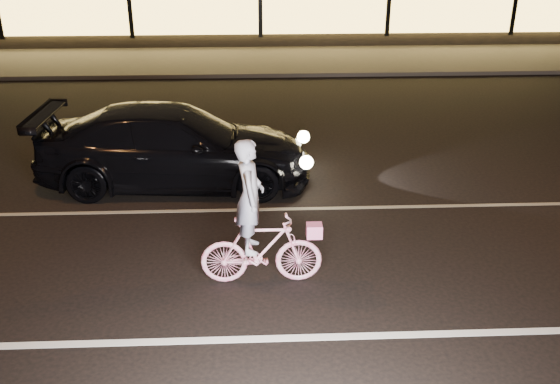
{
  "coord_description": "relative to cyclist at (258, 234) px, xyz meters",
  "views": [
    {
      "loc": [
        -0.3,
        -7.54,
        4.71
      ],
      "look_at": [
        0.06,
        0.6,
        0.97
      ],
      "focal_mm": 40.0,
      "sensor_mm": 36.0,
      "label": 1
    }
  ],
  "objects": [
    {
      "name": "cyclist",
      "position": [
        0.0,
        0.0,
        0.0
      ],
      "size": [
        1.65,
        0.57,
        2.08
      ],
      "rotation": [
        0.0,
        0.0,
        1.57
      ],
      "color": "#FF3B7D",
      "rests_on": "ground"
    },
    {
      "name": "sedan",
      "position": [
        -1.48,
        3.48,
        -0.02
      ],
      "size": [
        5.05,
        2.21,
        1.44
      ],
      "rotation": [
        0.0,
        0.0,
        1.53
      ],
      "color": "black",
      "rests_on": "ground"
    },
    {
      "name": "lane_stripe_far",
      "position": [
        0.27,
        2.24,
        -0.74
      ],
      "size": [
        60.0,
        0.1,
        0.01
      ],
      "primitive_type": "cube",
      "color": "gray",
      "rests_on": "ground"
    },
    {
      "name": "lane_stripe_near",
      "position": [
        0.27,
        -1.26,
        -0.74
      ],
      "size": [
        60.0,
        0.12,
        0.01
      ],
      "primitive_type": "cube",
      "color": "silver",
      "rests_on": "ground"
    },
    {
      "name": "sidewalk",
      "position": [
        0.27,
        13.24,
        -0.68
      ],
      "size": [
        30.0,
        4.0,
        0.12
      ],
      "primitive_type": "cube",
      "color": "#383533",
      "rests_on": "ground"
    },
    {
      "name": "ground",
      "position": [
        0.27,
        0.24,
        -0.74
      ],
      "size": [
        90.0,
        90.0,
        0.0
      ],
      "primitive_type": "plane",
      "color": "black",
      "rests_on": "ground"
    }
  ]
}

